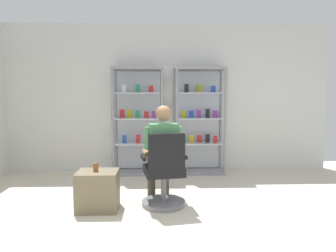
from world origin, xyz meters
name	(u,v)px	position (x,y,z in m)	size (l,w,h in m)	color
ground_plane	(180,242)	(0.00, 0.00, 0.00)	(7.20, 7.20, 0.00)	beige
back_wall	(168,98)	(0.00, 3.00, 1.35)	(6.00, 0.10, 2.70)	silver
display_cabinet_left	(138,120)	(-0.55, 2.76, 0.96)	(0.90, 0.45, 1.90)	gray
display_cabinet_right	(199,120)	(0.55, 2.76, 0.96)	(0.90, 0.45, 1.90)	gray
office_chair	(164,177)	(-0.13, 0.96, 0.39)	(0.60, 0.56, 0.96)	slate
seated_shopkeeper	(162,149)	(-0.15, 1.13, 0.71)	(0.53, 0.60, 1.29)	#3F382D
storage_crate	(98,190)	(-0.95, 0.90, 0.24)	(0.50, 0.41, 0.48)	#72664C
tea_glass	(96,167)	(-0.97, 0.90, 0.54)	(0.06, 0.06, 0.10)	brown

